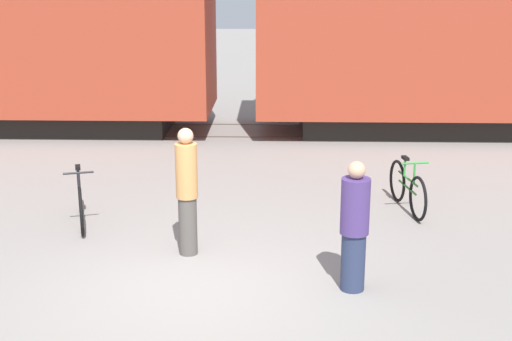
{
  "coord_description": "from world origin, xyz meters",
  "views": [
    {
      "loc": [
        1.04,
        -8.36,
        3.96
      ],
      "look_at": [
        0.75,
        1.65,
        1.1
      ],
      "focal_mm": 50.0,
      "sensor_mm": 36.0,
      "label": 1
    }
  ],
  "objects_px": {
    "freight_train": "(234,16)",
    "bicycle_green": "(407,188)",
    "person_in_tan": "(187,191)",
    "bicycle_black": "(80,200)",
    "person_in_purple": "(354,227)"
  },
  "relations": [
    {
      "from": "bicycle_green",
      "to": "bicycle_black",
      "type": "bearing_deg",
      "value": -171.47
    },
    {
      "from": "bicycle_black",
      "to": "freight_train",
      "type": "bearing_deg",
      "value": 73.05
    },
    {
      "from": "freight_train",
      "to": "bicycle_black",
      "type": "distance_m",
      "value": 7.53
    },
    {
      "from": "person_in_tan",
      "to": "person_in_purple",
      "type": "distance_m",
      "value": 2.49
    },
    {
      "from": "freight_train",
      "to": "person_in_purple",
      "type": "bearing_deg",
      "value": -77.51
    },
    {
      "from": "bicycle_black",
      "to": "person_in_tan",
      "type": "bearing_deg",
      "value": -32.71
    },
    {
      "from": "bicycle_green",
      "to": "person_in_purple",
      "type": "xyz_separation_m",
      "value": [
        -1.23,
        -3.11,
        0.45
      ]
    },
    {
      "from": "bicycle_green",
      "to": "person_in_purple",
      "type": "bearing_deg",
      "value": -111.5
    },
    {
      "from": "person_in_tan",
      "to": "bicycle_black",
      "type": "bearing_deg",
      "value": -74.34
    },
    {
      "from": "freight_train",
      "to": "bicycle_green",
      "type": "distance_m",
      "value": 7.26
    },
    {
      "from": "freight_train",
      "to": "bicycle_green",
      "type": "xyz_separation_m",
      "value": [
        3.25,
        -6.02,
        -2.45
      ]
    },
    {
      "from": "person_in_tan",
      "to": "person_in_purple",
      "type": "bearing_deg",
      "value": 111.85
    },
    {
      "from": "freight_train",
      "to": "person_in_tan",
      "type": "relative_size",
      "value": 31.7
    },
    {
      "from": "bicycle_black",
      "to": "person_in_purple",
      "type": "bearing_deg",
      "value": -29.43
    },
    {
      "from": "person_in_tan",
      "to": "bicycle_green",
      "type": "bearing_deg",
      "value": 168.43
    }
  ]
}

